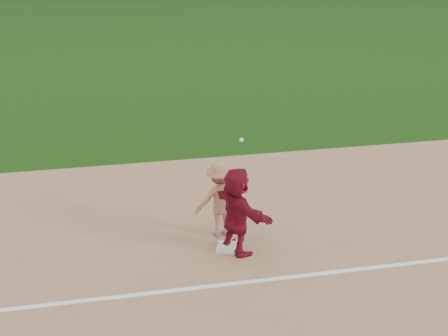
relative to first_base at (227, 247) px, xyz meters
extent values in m
plane|color=#153A0B|center=(0.16, -0.37, -0.06)|extent=(160.00, 160.00, 0.00)
cube|color=white|center=(0.16, -1.17, -0.04)|extent=(60.00, 0.10, 0.01)
cube|color=white|center=(0.00, 0.00, 0.00)|extent=(0.48, 0.48, 0.08)
imported|color=maroon|center=(0.18, -0.09, 0.86)|extent=(1.18, 1.75, 1.81)
imported|color=gray|center=(-0.02, 0.61, 0.78)|extent=(1.11, 0.70, 1.65)
sphere|color=white|center=(0.27, -0.03, 2.32)|extent=(0.08, 0.08, 0.08)
camera|label=1|loc=(-1.85, -9.45, 6.17)|focal=45.00mm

